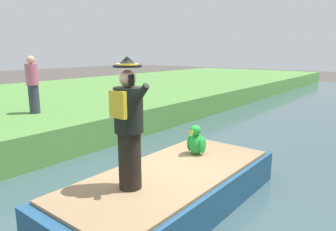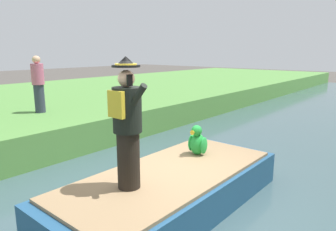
# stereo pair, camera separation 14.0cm
# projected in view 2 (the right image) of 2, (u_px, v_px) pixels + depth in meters

# --- Properties ---
(ground_plane) EXTENTS (80.00, 80.00, 0.00)m
(ground_plane) POSITION_uv_depth(u_px,v_px,m) (170.00, 212.00, 5.13)
(ground_plane) COLOR #4C4742
(canal_water) EXTENTS (6.46, 48.00, 0.10)m
(canal_water) POSITION_uv_depth(u_px,v_px,m) (170.00, 209.00, 5.12)
(canal_water) COLOR #3D565B
(canal_water) RESTS_ON ground
(boat) EXTENTS (1.82, 4.21, 0.61)m
(boat) POSITION_uv_depth(u_px,v_px,m) (171.00, 189.00, 5.06)
(boat) COLOR #23517A
(boat) RESTS_ON canal_water
(person_pirate) EXTENTS (0.61, 0.42, 1.85)m
(person_pirate) POSITION_uv_depth(u_px,v_px,m) (127.00, 125.00, 4.23)
(person_pirate) COLOR black
(person_pirate) RESTS_ON boat
(parrot_plush) EXTENTS (0.36, 0.35, 0.57)m
(parrot_plush) POSITION_uv_depth(u_px,v_px,m) (197.00, 142.00, 5.77)
(parrot_plush) COLOR green
(parrot_plush) RESTS_ON boat
(person_bystander) EXTENTS (0.34, 0.34, 1.60)m
(person_bystander) POSITION_uv_depth(u_px,v_px,m) (38.00, 84.00, 8.67)
(person_bystander) COLOR #33384C
(person_bystander) RESTS_ON grass_bank_near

